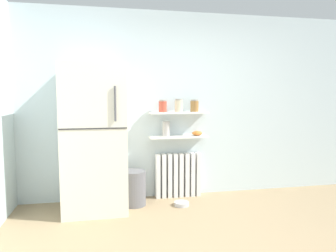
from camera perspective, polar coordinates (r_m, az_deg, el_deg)
ground_plane at (r=3.32m, az=8.57°, el=-20.21°), size 7.04×7.04×0.00m
back_wall at (r=4.48m, az=2.01°, el=3.81°), size 7.04×0.10×2.60m
refrigerator at (r=3.98m, az=-13.29°, el=-2.21°), size 0.77×0.75×1.82m
radiator at (r=4.48m, az=1.86°, el=-8.99°), size 0.65×0.12×0.62m
wall_shelf_lower at (r=4.35m, az=1.97°, el=-2.00°), size 0.82×0.22×0.02m
wall_shelf_upper at (r=4.32m, az=1.99°, el=2.44°), size 0.82×0.22×0.02m
storage_jar_0 at (r=4.26m, az=-0.97°, el=3.69°), size 0.11×0.11×0.17m
storage_jar_1 at (r=4.31m, az=1.99°, el=3.78°), size 0.11×0.11×0.18m
storage_jar_2 at (r=4.37m, az=4.88°, el=3.72°), size 0.12×0.12×0.17m
vase at (r=4.30m, az=-0.37°, el=-0.52°), size 0.10×0.10×0.21m
shelf_bowl at (r=4.41m, az=5.36°, el=-1.32°), size 0.15×0.15×0.07m
trash_bin at (r=4.19m, az=-6.29°, el=-11.24°), size 0.31×0.31×0.46m
pet_food_bowl at (r=4.21m, az=2.50°, el=-14.06°), size 0.19×0.19×0.05m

